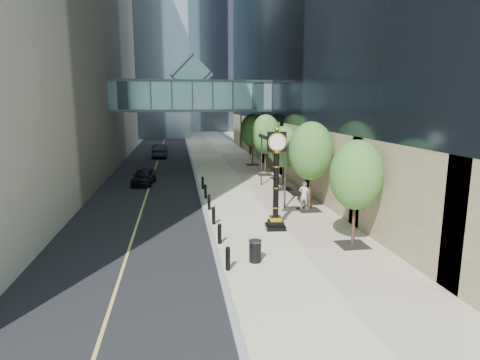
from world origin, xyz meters
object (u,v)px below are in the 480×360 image
object	(u,v)px
trash_bin	(255,252)
car_near	(144,176)
pedestrian	(304,195)
car_far	(160,151)
street_clock	(276,186)

from	to	relation	value
trash_bin	car_near	bearing A→B (deg)	108.47
car_near	pedestrian	bearing A→B (deg)	-36.37
car_near	car_far	xyz separation A→B (m)	(0.73, 17.56, 0.13)
car_near	car_far	distance (m)	17.58
pedestrian	car_far	world-z (taller)	pedestrian
car_far	pedestrian	bearing A→B (deg)	111.95
trash_bin	car_far	world-z (taller)	car_far
street_clock	pedestrian	size ratio (longest dim) A/B	2.94
trash_bin	car_near	world-z (taller)	car_near
street_clock	pedestrian	distance (m)	4.89
pedestrian	car_near	size ratio (longest dim) A/B	0.46
street_clock	trash_bin	size ratio (longest dim) A/B	6.10
car_far	trash_bin	bearing A→B (deg)	100.33
street_clock	pedestrian	world-z (taller)	street_clock
street_clock	car_near	size ratio (longest dim) A/B	1.34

